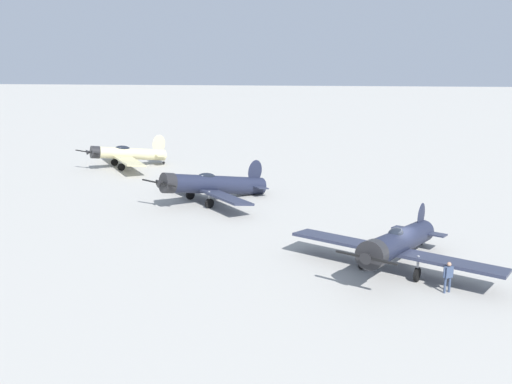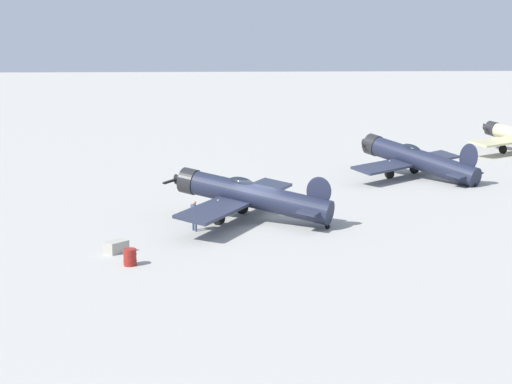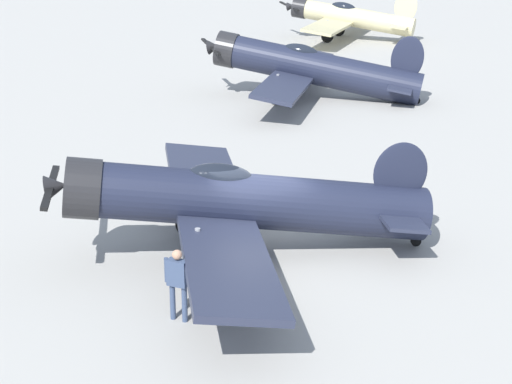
% 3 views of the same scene
% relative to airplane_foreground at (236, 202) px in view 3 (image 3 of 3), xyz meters
% --- Properties ---
extents(ground_plane, '(400.00, 400.00, 0.00)m').
position_rel_airplane_foreground_xyz_m(ground_plane, '(-0.47, 0.25, -1.56)').
color(ground_plane, '#A8A59E').
extents(airplane_foreground, '(10.08, 11.86, 3.09)m').
position_rel_airplane_foreground_xyz_m(airplane_foreground, '(0.00, 0.00, 0.00)').
color(airplane_foreground, '#1E2338').
rests_on(airplane_foreground, ground_plane).
extents(airplane_mid_apron, '(10.42, 10.05, 3.39)m').
position_rel_airplane_foreground_xyz_m(airplane_mid_apron, '(-13.79, -13.57, -0.08)').
color(airplane_mid_apron, '#1E2338').
rests_on(airplane_mid_apron, ground_plane).
extents(airplane_far_line, '(11.28, 9.41, 3.50)m').
position_rel_airplane_foreground_xyz_m(airplane_far_line, '(-27.28, -25.83, -0.02)').
color(airplane_far_line, beige).
rests_on(airplane_far_line, ground_plane).
extents(ground_crew_mechanic, '(0.43, 0.60, 1.73)m').
position_rel_airplane_foreground_xyz_m(ground_crew_mechanic, '(3.14, 2.21, -0.51)').
color(ground_crew_mechanic, '#384766').
rests_on(ground_crew_mechanic, ground_plane).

